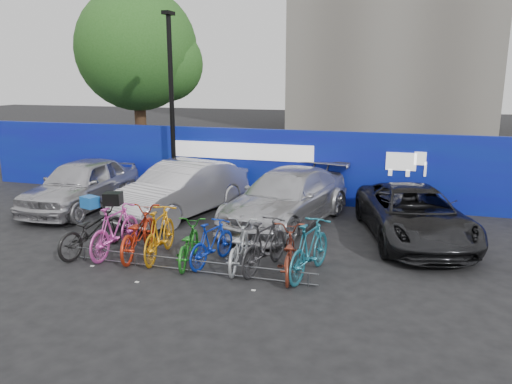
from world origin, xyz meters
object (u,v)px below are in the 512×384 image
at_px(bike_0, 92,230).
at_px(bike_8, 288,253).
at_px(bike_1, 115,230).
at_px(car_0, 82,184).
at_px(bike_2, 138,233).
at_px(bike_3, 160,233).
at_px(car_1, 182,189).
at_px(bike_7, 265,245).
at_px(bike_rack, 189,265).
at_px(car_3, 414,214).
at_px(bike_5, 212,243).
at_px(car_2, 287,198).
at_px(lamppost, 172,102).
at_px(tree, 142,53).
at_px(bike_9, 310,249).
at_px(bike_4, 188,244).
at_px(bike_6, 238,246).

bearing_deg(bike_0, bike_8, -170.00).
bearing_deg(bike_1, car_0, -44.32).
bearing_deg(bike_2, bike_3, 168.94).
relative_size(car_1, bike_7, 2.56).
height_order(bike_rack, car_3, car_3).
bearing_deg(bike_5, car_0, -16.80).
distance_m(car_0, bike_2, 5.00).
xyz_separation_m(bike_rack, car_2, (1.18, 4.13, 0.59)).
distance_m(lamppost, bike_5, 7.02).
distance_m(car_0, bike_0, 4.31).
xyz_separation_m(bike_2, bike_8, (3.64, -0.15, -0.06)).
distance_m(lamppost, bike_2, 6.24).
bearing_deg(lamppost, car_2, -23.17).
xyz_separation_m(car_0, bike_0, (2.67, -3.37, -0.24)).
height_order(car_3, bike_2, car_3).
xyz_separation_m(bike_rack, bike_0, (-2.69, 0.49, 0.39)).
bearing_deg(bike_0, bike_7, -168.27).
bearing_deg(bike_8, bike_rack, 2.19).
bearing_deg(tree, car_2, -39.39).
distance_m(bike_1, bike_5, 2.42).
xyz_separation_m(tree, bike_9, (9.28, -10.11, -4.46)).
relative_size(tree, car_2, 1.49).
bearing_deg(bike_4, bike_8, 168.64).
bearing_deg(car_3, bike_7, -150.84).
bearing_deg(car_3, bike_3, -166.88).
bearing_deg(car_2, bike_1, -118.06).
distance_m(bike_rack, bike_5, 0.75).
relative_size(lamppost, car_1, 1.26).
relative_size(bike_rack, bike_3, 2.83).
distance_m(bike_rack, car_2, 4.33).
bearing_deg(lamppost, car_0, -135.27).
relative_size(bike_rack, bike_7, 2.95).
height_order(car_1, bike_6, car_1).
height_order(car_1, bike_9, car_1).
height_order(tree, bike_3, tree).
bearing_deg(lamppost, bike_4, -61.64).
distance_m(bike_2, bike_5, 1.87).
height_order(bike_5, bike_8, bike_5).
bearing_deg(bike_1, car_1, -89.82).
bearing_deg(bike_9, car_3, -112.00).
height_order(tree, car_3, tree).
distance_m(bike_0, bike_6, 3.62).
bearing_deg(bike_0, car_3, -146.51).
height_order(car_1, bike_7, car_1).
bearing_deg(car_2, car_0, -163.33).
height_order(car_3, bike_1, car_3).
distance_m(bike_rack, bike_8, 2.15).
xyz_separation_m(car_2, bike_8, (0.90, -3.65, -0.26)).
bearing_deg(lamppost, bike_6, -52.67).
height_order(car_3, bike_5, car_3).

